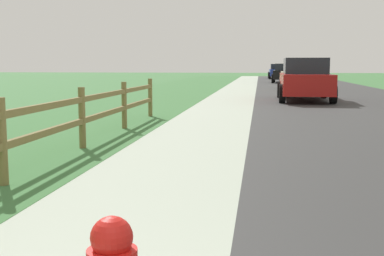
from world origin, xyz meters
The scene contains 9 objects.
ground_plane centered at (0.00, 25.00, 0.00)m, with size 120.00×120.00×0.00m, color #3E733C.
road_asphalt centered at (3.50, 27.00, 0.00)m, with size 7.00×66.00×0.01m, color #353535.
curb_concrete centered at (-3.00, 27.00, 0.00)m, with size 6.00×66.00×0.01m, color #AAB6A3.
grass_verge centered at (-4.50, 27.00, 0.01)m, with size 5.00×66.00×0.00m, color #3E733C.
rail_fence centered at (-2.67, 6.09, 0.59)m, with size 0.11×12.80×1.00m.
parked_suv_red centered at (1.90, 19.08, 0.81)m, with size 2.04×4.86×1.62m.
parked_car_beige centered at (2.30, 27.75, 0.74)m, with size 2.07×4.62×1.47m.
parked_car_black centered at (2.20, 38.44, 0.75)m, with size 2.32×4.32×1.45m.
parked_car_blue centered at (2.02, 49.03, 0.73)m, with size 2.06×4.75×1.45m.
Camera 1 is at (0.19, -0.32, 1.36)m, focal length 46.20 mm.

